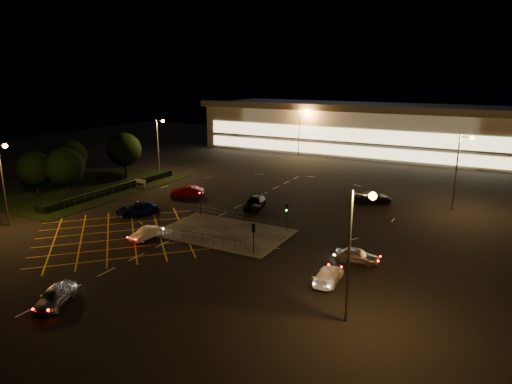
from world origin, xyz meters
The scene contains 28 objects.
ground centered at (0.00, 0.00, 0.00)m, with size 180.00×180.00×0.00m, color black.
pedestrian_island centered at (2.00, -2.00, 0.06)m, with size 14.00×9.00×0.12m, color #4C4944.
grass_verge centered at (-28.00, 6.00, 0.04)m, with size 18.00×30.00×0.08m, color black.
hedge centered at (-23.00, 6.00, 0.50)m, with size 2.00×26.00×1.00m, color black.
supermarket centered at (0.00, 61.95, 5.31)m, with size 72.00×26.50×10.50m.
streetlight_sw centered at (-21.56, -12.00, 6.56)m, with size 1.78×0.56×10.03m.
streetlight_se centered at (20.44, -14.00, 6.56)m, with size 1.78×0.56×10.03m.
streetlight_nw centered at (-23.56, 18.00, 6.56)m, with size 1.78×0.56×10.03m.
streetlight_ne centered at (24.44, 20.00, 6.56)m, with size 1.78×0.56×10.03m.
streetlight_far_left centered at (-9.56, 48.00, 6.56)m, with size 1.78×0.56×10.03m.
streetlight_far_right centered at (30.44, 50.00, 6.56)m, with size 1.78×0.56×10.03m.
signal_sw centered at (-4.00, -5.99, 2.37)m, with size 0.28×0.30×3.15m.
signal_se centered at (8.00, -5.99, 2.37)m, with size 0.28×0.30×3.15m.
signal_nw centered at (-4.00, 1.99, 2.37)m, with size 0.28×0.30×3.15m.
signal_ne centered at (8.00, 1.99, 2.37)m, with size 0.28×0.30×3.15m.
tree_a centered at (-30.00, -2.00, 4.33)m, with size 5.04×5.04×6.86m.
tree_b centered at (-32.00, 6.00, 4.64)m, with size 5.40×5.40×7.35m.
tree_c centered at (-28.00, 14.00, 4.95)m, with size 5.76×5.76×7.84m.
tree_d centered at (-34.00, 20.00, 4.02)m, with size 4.68×4.68×6.37m.
tree_e centered at (-26.00, 0.00, 4.64)m, with size 5.40×5.40×7.35m.
car_near_silver centered at (-0.95, -22.31, 0.76)m, with size 1.79×4.44×1.51m, color #9B9DA2.
car_queue_white centered at (-4.65, -7.57, 0.63)m, with size 1.33×3.83×1.26m, color white.
car_left_blue centered at (-11.67, -1.21, 0.75)m, with size 2.47×5.37×1.49m, color #0E1956.
car_far_dkgrey centered at (0.54, 8.14, 0.79)m, with size 2.22×5.45×1.58m, color black.
car_right_silver centered at (17.68, -2.94, 0.70)m, with size 1.65×4.11×1.40m, color #B5B9BD.
car_circ_red centered at (-11.16, 8.82, 0.79)m, with size 1.68×4.81×1.58m, color maroon.
car_east_grey centered at (13.70, 18.44, 0.76)m, with size 2.53×5.48×1.52m, color black.
car_approach_white centered at (16.70, -8.38, 0.67)m, with size 1.87×4.60×1.33m, color white.
Camera 1 is at (28.36, -43.61, 17.73)m, focal length 32.00 mm.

